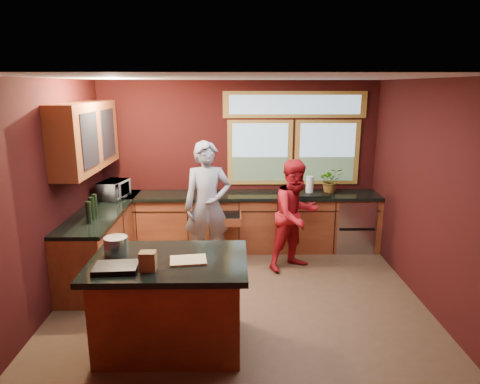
{
  "coord_description": "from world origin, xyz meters",
  "views": [
    {
      "loc": [
        -0.08,
        -4.94,
        2.61
      ],
      "look_at": [
        0.0,
        0.4,
        1.28
      ],
      "focal_mm": 32.0,
      "sensor_mm": 36.0,
      "label": 1
    }
  ],
  "objects_px": {
    "island": "(170,302)",
    "person_red": "(296,215)",
    "person_grey": "(208,206)",
    "stock_pot": "(116,246)",
    "cutting_board": "(188,260)"
  },
  "relations": [
    {
      "from": "island",
      "to": "person_red",
      "type": "relative_size",
      "value": 0.96
    },
    {
      "from": "person_grey",
      "to": "stock_pot",
      "type": "xyz_separation_m",
      "value": [
        -0.82,
        -1.82,
        0.1
      ]
    },
    {
      "from": "person_red",
      "to": "cutting_board",
      "type": "xyz_separation_m",
      "value": [
        -1.33,
        -1.96,
        0.15
      ]
    },
    {
      "from": "cutting_board",
      "to": "stock_pot",
      "type": "height_order",
      "value": "stock_pot"
    },
    {
      "from": "cutting_board",
      "to": "stock_pot",
      "type": "bearing_deg",
      "value": 165.07
    },
    {
      "from": "person_grey",
      "to": "stock_pot",
      "type": "distance_m",
      "value": 1.99
    },
    {
      "from": "person_grey",
      "to": "person_red",
      "type": "relative_size",
      "value": 1.16
    },
    {
      "from": "cutting_board",
      "to": "stock_pot",
      "type": "relative_size",
      "value": 1.46
    },
    {
      "from": "person_red",
      "to": "island",
      "type": "bearing_deg",
      "value": -160.57
    },
    {
      "from": "island",
      "to": "person_red",
      "type": "xyz_separation_m",
      "value": [
        1.53,
        1.91,
        0.33
      ]
    },
    {
      "from": "island",
      "to": "person_grey",
      "type": "bearing_deg",
      "value": 82.19
    },
    {
      "from": "island",
      "to": "stock_pot",
      "type": "xyz_separation_m",
      "value": [
        -0.55,
        0.15,
        0.56
      ]
    },
    {
      "from": "person_grey",
      "to": "stock_pot",
      "type": "height_order",
      "value": "person_grey"
    },
    {
      "from": "island",
      "to": "person_red",
      "type": "bearing_deg",
      "value": 51.21
    },
    {
      "from": "island",
      "to": "stock_pot",
      "type": "height_order",
      "value": "stock_pot"
    }
  ]
}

